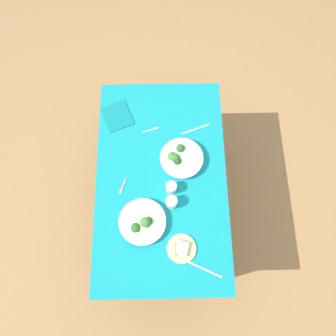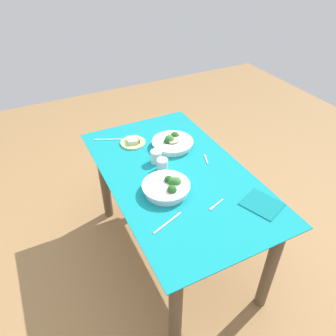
% 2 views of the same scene
% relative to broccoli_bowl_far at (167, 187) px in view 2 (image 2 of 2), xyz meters
% --- Properties ---
extents(ground_plane, '(6.00, 6.00, 0.00)m').
position_rel_broccoli_bowl_far_xyz_m(ground_plane, '(0.12, -0.12, -0.78)').
color(ground_plane, '#9E7547').
extents(dining_table, '(1.38, 0.81, 0.75)m').
position_rel_broccoli_bowl_far_xyz_m(dining_table, '(0.12, -0.12, -0.16)').
color(dining_table, teal).
rests_on(dining_table, ground_plane).
extents(broccoli_bowl_far, '(0.27, 0.27, 0.08)m').
position_rel_broccoli_bowl_far_xyz_m(broccoli_bowl_far, '(0.00, 0.00, 0.00)').
color(broccoli_bowl_far, white).
rests_on(broccoli_bowl_far, dining_table).
extents(broccoli_bowl_near, '(0.28, 0.28, 0.09)m').
position_rel_broccoli_bowl_far_xyz_m(broccoli_bowl_near, '(0.39, -0.23, -0.00)').
color(broccoli_bowl_near, white).
rests_on(broccoli_bowl_near, dining_table).
extents(bread_side_plate, '(0.17, 0.17, 0.04)m').
position_rel_broccoli_bowl_far_xyz_m(bread_side_plate, '(0.55, -0.01, -0.02)').
color(bread_side_plate, '#B7D684').
rests_on(bread_side_plate, dining_table).
extents(water_glass_center, '(0.07, 0.07, 0.08)m').
position_rel_broccoli_bowl_far_xyz_m(water_glass_center, '(0.19, -0.06, 0.01)').
color(water_glass_center, silver).
rests_on(water_glass_center, dining_table).
extents(water_glass_side, '(0.07, 0.07, 0.08)m').
position_rel_broccoli_bowl_far_xyz_m(water_glass_side, '(0.28, -0.06, 0.01)').
color(water_glass_side, silver).
rests_on(water_glass_side, dining_table).
extents(fork_by_far_bowl, '(0.10, 0.05, 0.00)m').
position_rel_broccoli_bowl_far_xyz_m(fork_by_far_bowl, '(0.17, -0.36, -0.03)').
color(fork_by_far_bowl, '#B7B7BC').
rests_on(fork_by_far_bowl, dining_table).
extents(fork_by_near_bowl, '(0.05, 0.11, 0.00)m').
position_rel_broccoli_bowl_far_xyz_m(fork_by_near_bowl, '(-0.22, -0.18, -0.03)').
color(fork_by_near_bowl, '#B7B7BC').
rests_on(fork_by_near_bowl, dining_table).
extents(table_knife_left, '(0.10, 0.20, 0.00)m').
position_rel_broccoli_bowl_far_xyz_m(table_knife_left, '(0.66, 0.12, -0.03)').
color(table_knife_left, '#B7B7BC').
rests_on(table_knife_left, dining_table).
extents(table_knife_right, '(0.08, 0.19, 0.00)m').
position_rel_broccoli_bowl_far_xyz_m(table_knife_right, '(-0.21, 0.10, -0.03)').
color(table_knife_right, '#B7B7BC').
rests_on(table_knife_right, dining_table).
extents(napkin_folded_upper, '(0.24, 0.23, 0.01)m').
position_rel_broccoli_bowl_far_xyz_m(napkin_folded_upper, '(-0.32, -0.41, -0.03)').
color(napkin_folded_upper, '#0F777D').
rests_on(napkin_folded_upper, dining_table).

